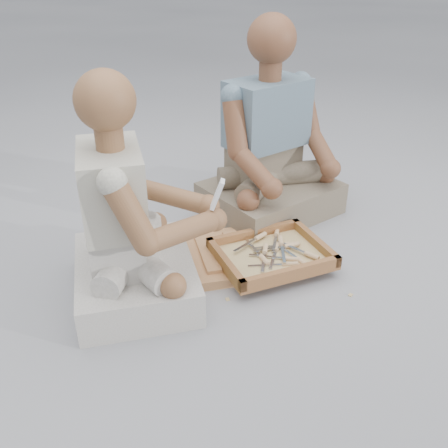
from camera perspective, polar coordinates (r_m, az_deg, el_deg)
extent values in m
plane|color=#939498|center=(2.06, 2.43, -9.23)|extent=(60.00, 60.00, 0.00)
cube|color=#A87441|center=(2.32, -0.06, -3.69)|extent=(0.67, 0.46, 0.04)
cube|color=brown|center=(2.27, 5.44, -3.87)|extent=(0.55, 0.47, 0.01)
cube|color=brown|center=(2.38, 3.48, -1.10)|extent=(0.48, 0.12, 0.05)
cube|color=brown|center=(2.12, 7.73, -5.56)|extent=(0.48, 0.12, 0.05)
cube|color=brown|center=(2.35, 10.38, -2.01)|extent=(0.10, 0.38, 0.05)
cube|color=brown|center=(2.16, 0.14, -4.46)|extent=(0.10, 0.38, 0.05)
cube|color=#DAC081|center=(2.26, 5.45, -3.63)|extent=(0.48, 0.40, 0.01)
cube|color=silver|center=(2.28, 5.19, -2.84)|extent=(0.15, 0.02, 0.00)
cylinder|color=tan|center=(2.32, 7.75, -2.43)|extent=(0.07, 0.03, 0.02)
cube|color=silver|center=(2.24, 6.76, -3.37)|extent=(0.05, 0.15, 0.00)
cylinder|color=tan|center=(2.33, 6.50, -1.93)|extent=(0.04, 0.07, 0.02)
cube|color=silver|center=(2.18, 4.71, -4.72)|extent=(0.15, 0.03, 0.00)
cylinder|color=tan|center=(2.20, 7.55, -4.57)|extent=(0.07, 0.03, 0.02)
cube|color=silver|center=(2.30, 7.73, -2.61)|extent=(0.10, 0.13, 0.00)
cylinder|color=tan|center=(2.25, 10.02, -3.58)|extent=(0.06, 0.07, 0.02)
cube|color=silver|center=(2.23, 4.79, -3.71)|extent=(0.14, 0.07, 0.00)
cylinder|color=tan|center=(2.23, 7.61, -3.98)|extent=(0.07, 0.05, 0.02)
cube|color=silver|center=(2.29, 2.42, -2.42)|extent=(0.13, 0.10, 0.00)
cylinder|color=tan|center=(2.36, 4.18, -1.40)|extent=(0.07, 0.06, 0.02)
cube|color=silver|center=(2.19, 4.54, -4.40)|extent=(0.06, 0.15, 0.00)
cylinder|color=tan|center=(2.28, 4.73, -2.88)|extent=(0.04, 0.07, 0.02)
cube|color=silver|center=(2.28, 7.18, -3.08)|extent=(0.07, 0.14, 0.00)
cylinder|color=tan|center=(2.21, 8.98, -4.34)|extent=(0.05, 0.07, 0.02)
cube|color=silver|center=(2.28, 3.40, -2.73)|extent=(0.04, 0.15, 0.00)
cylinder|color=tan|center=(2.20, 4.65, -4.12)|extent=(0.04, 0.07, 0.02)
cube|color=silver|center=(2.32, 5.82, -2.20)|extent=(0.07, 0.14, 0.00)
cylinder|color=tan|center=(2.42, 6.07, -0.87)|extent=(0.05, 0.07, 0.02)
cube|color=silver|center=(2.30, 5.21, -2.59)|extent=(0.15, 0.01, 0.00)
cylinder|color=tan|center=(2.34, 7.80, -2.29)|extent=(0.07, 0.02, 0.02)
cube|color=silver|center=(2.22, 5.62, -4.10)|extent=(0.08, 0.14, 0.00)
cylinder|color=tan|center=(2.31, 6.09, -2.65)|extent=(0.05, 0.07, 0.02)
cube|color=#DAC081|center=(2.16, 3.73, -7.29)|extent=(0.02, 0.02, 0.00)
cube|color=#DAC081|center=(2.18, 14.26, -7.87)|extent=(0.02, 0.02, 0.00)
cube|color=#DAC081|center=(2.35, 1.34, -3.74)|extent=(0.02, 0.02, 0.00)
cube|color=#DAC081|center=(2.45, 7.78, -2.64)|extent=(0.02, 0.02, 0.00)
cube|color=#DAC081|center=(2.48, 11.00, -2.43)|extent=(0.02, 0.02, 0.00)
cube|color=#DAC081|center=(2.09, 0.41, -8.60)|extent=(0.02, 0.02, 0.00)
cube|color=#DAC081|center=(2.29, -1.51, -4.83)|extent=(0.02, 0.02, 0.00)
cube|color=#DAC081|center=(2.69, 8.91, 0.33)|extent=(0.02, 0.02, 0.00)
cube|color=#DAC081|center=(2.39, -0.79, -3.18)|extent=(0.02, 0.02, 0.00)
cube|color=#DAC081|center=(2.18, 4.30, -6.90)|extent=(0.02, 0.02, 0.00)
cube|color=#DAC081|center=(2.33, 3.07, -4.20)|extent=(0.02, 0.02, 0.00)
cube|color=beige|center=(2.12, -10.06, -5.98)|extent=(0.50, 0.61, 0.15)
cube|color=beige|center=(2.03, -12.19, -2.27)|extent=(0.22, 0.34, 0.18)
cube|color=beige|center=(1.91, -12.65, 4.07)|extent=(0.24, 0.38, 0.31)
sphere|color=brown|center=(1.80, -13.45, 13.58)|extent=(0.22, 0.22, 0.22)
sphere|color=brown|center=(2.07, -1.81, 2.08)|extent=(0.10, 0.10, 0.10)
sphere|color=brown|center=(1.97, -1.03, 0.51)|extent=(0.10, 0.10, 0.10)
cube|color=#706050|center=(2.73, 5.31, 2.99)|extent=(0.81, 0.75, 0.17)
cube|color=#706050|center=(2.70, 4.54, 7.04)|extent=(0.42, 0.36, 0.20)
cube|color=slate|center=(2.60, 4.94, 12.49)|extent=(0.47, 0.40, 0.34)
sphere|color=brown|center=(2.52, 5.48, 20.32)|extent=(0.24, 0.24, 0.24)
sphere|color=brown|center=(2.64, 12.09, 6.22)|extent=(0.11, 0.11, 0.11)
sphere|color=brown|center=(2.37, 5.47, 4.07)|extent=(0.11, 0.11, 0.11)
cube|color=white|center=(1.92, -0.76, 3.40)|extent=(0.07, 0.06, 0.12)
cube|color=black|center=(1.91, -0.76, 3.69)|extent=(0.03, 0.04, 0.04)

